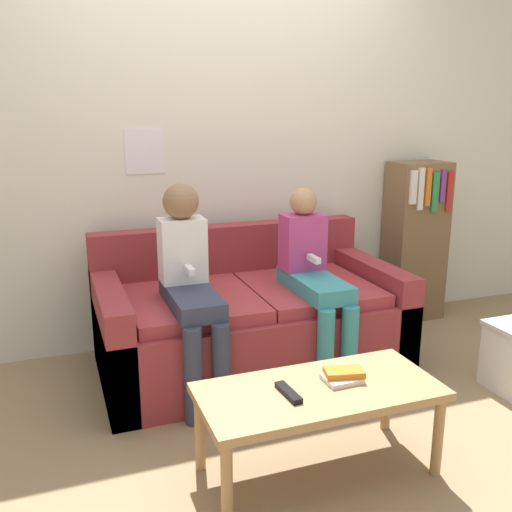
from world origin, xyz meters
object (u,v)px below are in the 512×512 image
object	(u,v)px
tv_remote	(288,392)
bookshelf	(415,241)
person_left	(189,279)
couch	(248,321)
coffee_table	(319,398)
person_right	(314,275)

from	to	relation	value
tv_remote	bookshelf	bearing A→B (deg)	38.14
person_left	bookshelf	size ratio (longest dim) A/B	0.99
couch	person_left	xyz separation A→B (m)	(-0.39, -0.20, 0.36)
person_left	bookshelf	distance (m)	1.88
coffee_table	tv_remote	bearing A→B (deg)	-174.93
person_left	person_right	xyz separation A→B (m)	(0.70, -0.02, -0.05)
couch	coffee_table	distance (m)	1.08
bookshelf	couch	bearing A→B (deg)	-165.06
coffee_table	person_left	size ratio (longest dim) A/B	0.89
couch	coffee_table	xyz separation A→B (m)	(-0.07, -1.07, 0.06)
tv_remote	couch	bearing A→B (deg)	74.86
person_right	tv_remote	distance (m)	1.03
couch	tv_remote	world-z (taller)	couch
person_right	tv_remote	xyz separation A→B (m)	(-0.52, -0.86, -0.19)
couch	coffee_table	size ratio (longest dim) A/B	1.72
couch	bookshelf	size ratio (longest dim) A/B	1.51
person_right	tv_remote	size ratio (longest dim) A/B	6.11
tv_remote	bookshelf	world-z (taller)	bookshelf
couch	person_right	bearing A→B (deg)	-35.32
coffee_table	bookshelf	bearing A→B (deg)	44.49
bookshelf	coffee_table	bearing A→B (deg)	-135.51
coffee_table	tv_remote	distance (m)	0.15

